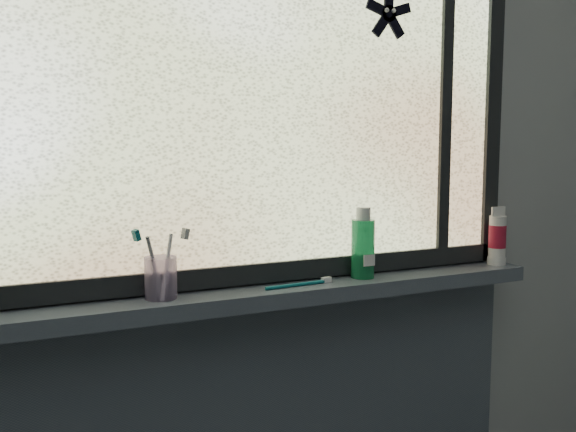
# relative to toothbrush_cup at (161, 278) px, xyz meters

# --- Properties ---
(wall_back) EXTENTS (3.00, 0.01, 2.50)m
(wall_back) POSITION_rel_toothbrush_cup_xyz_m (0.24, 0.07, 0.18)
(wall_back) COLOR #9EA3A8
(wall_back) RESTS_ON ground
(windowsill) EXTENTS (1.62, 0.14, 0.04)m
(windowsill) POSITION_rel_toothbrush_cup_xyz_m (0.24, -0.01, -0.07)
(windowsill) COLOR #444D5B
(windowsill) RESTS_ON wall_back
(window_pane) EXTENTS (1.50, 0.01, 1.00)m
(window_pane) POSITION_rel_toothbrush_cup_xyz_m (0.24, 0.04, 0.46)
(window_pane) COLOR silver
(window_pane) RESTS_ON wall_back
(frame_bottom) EXTENTS (1.60, 0.03, 0.05)m
(frame_bottom) POSITION_rel_toothbrush_cup_xyz_m (0.24, 0.04, -0.02)
(frame_bottom) COLOR black
(frame_bottom) RESTS_ON windowsill
(frame_right) EXTENTS (0.05, 0.03, 1.10)m
(frame_right) POSITION_rel_toothbrush_cup_xyz_m (1.01, 0.04, 0.46)
(frame_right) COLOR black
(frame_right) RESTS_ON wall_back
(frame_mullion) EXTENTS (0.03, 0.03, 1.00)m
(frame_mullion) POSITION_rel_toothbrush_cup_xyz_m (0.84, 0.04, 0.46)
(frame_mullion) COLOR black
(frame_mullion) RESTS_ON wall_back
(starfish_sticker) EXTENTS (0.15, 0.02, 0.15)m
(starfish_sticker) POSITION_rel_toothbrush_cup_xyz_m (0.64, 0.03, 0.65)
(starfish_sticker) COLOR black
(starfish_sticker) RESTS_ON window_pane
(toothbrush_cup) EXTENTS (0.09, 0.09, 0.10)m
(toothbrush_cup) POSITION_rel_toothbrush_cup_xyz_m (0.00, 0.00, 0.00)
(toothbrush_cup) COLOR #CAAFE8
(toothbrush_cup) RESTS_ON windowsill
(toothbrush_lying) EXTENTS (0.21, 0.03, 0.01)m
(toothbrush_lying) POSITION_rel_toothbrush_cup_xyz_m (0.33, -0.02, -0.04)
(toothbrush_lying) COLOR #0B5E6A
(toothbrush_lying) RESTS_ON windowsill
(mouthwash_bottle) EXTENTS (0.07, 0.07, 0.16)m
(mouthwash_bottle) POSITION_rel_toothbrush_cup_xyz_m (0.55, -0.00, 0.05)
(mouthwash_bottle) COLOR #1B8D51
(mouthwash_bottle) RESTS_ON windowsill
(cream_tube) EXTENTS (0.05, 0.05, 0.12)m
(cream_tube) POSITION_rel_toothbrush_cup_xyz_m (1.00, -0.01, 0.04)
(cream_tube) COLOR silver
(cream_tube) RESTS_ON windowsill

